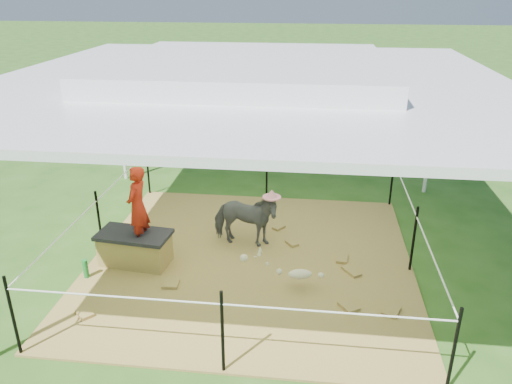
# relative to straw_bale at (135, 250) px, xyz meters

# --- Properties ---
(ground) EXTENTS (90.00, 90.00, 0.00)m
(ground) POSITION_rel_straw_bale_xyz_m (1.63, 0.28, -0.24)
(ground) COLOR #2D5919
(ground) RESTS_ON ground
(hay_patch) EXTENTS (4.60, 4.60, 0.03)m
(hay_patch) POSITION_rel_straw_bale_xyz_m (1.63, 0.28, -0.23)
(hay_patch) COLOR brown
(hay_patch) RESTS_ON ground
(canopy_tent) EXTENTS (6.30, 6.30, 2.90)m
(canopy_tent) POSITION_rel_straw_bale_xyz_m (1.63, 0.28, 2.45)
(canopy_tent) COLOR silver
(canopy_tent) RESTS_ON ground
(rope_fence) EXTENTS (4.54, 4.54, 1.00)m
(rope_fence) POSITION_rel_straw_bale_xyz_m (1.63, 0.28, 0.40)
(rope_fence) COLOR black
(rope_fence) RESTS_ON ground
(straw_bale) EXTENTS (1.00, 0.58, 0.42)m
(straw_bale) POSITION_rel_straw_bale_xyz_m (0.00, 0.00, 0.00)
(straw_bale) COLOR olive
(straw_bale) RESTS_ON hay_patch
(dark_cloth) EXTENTS (1.07, 0.64, 0.05)m
(dark_cloth) POSITION_rel_straw_bale_xyz_m (0.00, 0.00, 0.24)
(dark_cloth) COLOR black
(dark_cloth) RESTS_ON straw_bale
(woman) EXTENTS (0.32, 0.45, 1.15)m
(woman) POSITION_rel_straw_bale_xyz_m (0.10, 0.00, 0.79)
(woman) COLOR #B02011
(woman) RESTS_ON straw_bale
(green_bottle) EXTENTS (0.08, 0.08, 0.27)m
(green_bottle) POSITION_rel_straw_bale_xyz_m (-0.55, -0.45, -0.08)
(green_bottle) COLOR #1B7A2C
(green_bottle) RESTS_ON hay_patch
(pony) EXTENTS (1.07, 0.58, 0.87)m
(pony) POSITION_rel_straw_bale_xyz_m (1.48, 0.70, 0.22)
(pony) COLOR #47474C
(pony) RESTS_ON hay_patch
(pink_hat) EXTENTS (0.27, 0.27, 0.13)m
(pink_hat) POSITION_rel_straw_bale_xyz_m (1.48, 0.70, 0.72)
(pink_hat) COLOR pink
(pink_hat) RESTS_ON pony
(foal) EXTENTS (0.95, 0.63, 0.49)m
(foal) POSITION_rel_straw_bale_xyz_m (2.36, -0.38, 0.03)
(foal) COLOR beige
(foal) RESTS_ON hay_patch
(trash_barrel) EXTENTS (0.78, 0.78, 0.94)m
(trash_barrel) POSITION_rel_straw_bale_xyz_m (5.22, 6.08, 0.23)
(trash_barrel) COLOR #1856B4
(trash_barrel) RESTS_ON ground
(picnic_table_near) EXTENTS (1.96, 1.48, 0.78)m
(picnic_table_near) POSITION_rel_straw_bale_xyz_m (3.54, 8.17, 0.15)
(picnic_table_near) COLOR #53331C
(picnic_table_near) RESTS_ON ground
(picnic_table_far) EXTENTS (2.13, 1.71, 0.79)m
(picnic_table_far) POSITION_rel_straw_bale_xyz_m (7.13, 9.87, 0.15)
(picnic_table_far) COLOR brown
(picnic_table_far) RESTS_ON ground
(distant_person) EXTENTS (0.67, 0.55, 1.29)m
(distant_person) POSITION_rel_straw_bale_xyz_m (3.94, 8.38, 0.40)
(distant_person) COLOR teal
(distant_person) RESTS_ON ground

